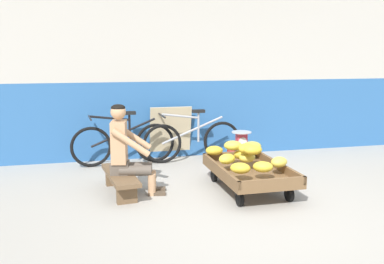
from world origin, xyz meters
The scene contains 12 objects.
ground_plane centered at (0.00, 0.00, 0.00)m, with size 80.00×80.00×0.00m, color #A39E93.
back_wall centered at (0.00, 3.21, 1.43)m, with size 16.00×0.30×2.86m.
banana_cart centered at (0.18, 0.98, 0.24)m, with size 0.86×1.45×0.36m.
banana_pile centered at (0.15, 1.05, 0.47)m, with size 0.88×1.24×0.26m.
low_bench centered at (-1.45, 1.26, 0.20)m, with size 0.43×1.13×0.27m.
vendor_seated centered at (-1.36, 1.24, 0.57)m, with size 0.72×0.55×1.14m.
plastic_crate centered at (0.43, 1.98, 0.15)m, with size 0.36×0.28×0.30m.
weighing_scale centered at (0.43, 1.98, 0.45)m, with size 0.30×0.30×0.29m.
bicycle_near_left centered at (-1.29, 2.72, 0.35)m, with size 1.66×0.48×0.86m.
bicycle_far_left centered at (-0.16, 2.69, 0.35)m, with size 1.66×0.48×0.86m.
sign_board centered at (-0.47, 3.00, 0.44)m, with size 0.70×0.21×0.89m.
shopping_bag centered at (0.62, 1.58, 0.12)m, with size 0.18×0.12×0.24m, color #3370B7.
Camera 1 is at (-1.78, -4.03, 1.74)m, focal length 40.10 mm.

